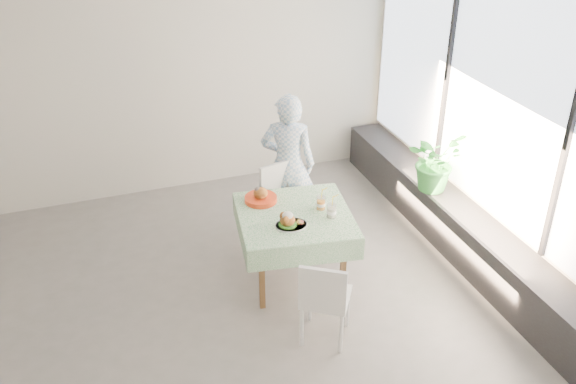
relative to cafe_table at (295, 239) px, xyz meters
name	(u,v)px	position (x,y,z in m)	size (l,w,h in m)	color
floor	(199,314)	(-1.01, -0.21, -0.46)	(6.00, 6.00, 0.00)	slate
ceiling	(173,4)	(-1.01, -0.21, 2.34)	(6.00, 6.00, 0.00)	white
wall_back	(142,81)	(-1.01, 2.29, 0.94)	(6.00, 0.02, 2.80)	beige
wall_right	(500,129)	(1.99, -0.21, 0.94)	(0.02, 5.00, 2.80)	beige
window_pane	(501,105)	(1.96, -0.21, 1.19)	(0.01, 4.80, 2.18)	#D1E0F9
window_ledge	(465,235)	(1.79, -0.21, -0.21)	(0.40, 4.80, 0.50)	black
cafe_table	(295,239)	(0.00, 0.00, 0.00)	(1.18, 1.18, 0.74)	brown
chair_far	(287,221)	(0.14, 0.63, -0.19)	(0.51, 0.51, 0.88)	white
chair_near	(325,313)	(-0.05, -0.88, -0.20)	(0.55, 0.55, 0.84)	white
diner	(288,164)	(0.25, 0.90, 0.33)	(0.58, 0.38, 1.58)	#82ABD1
main_dish	(289,222)	(-0.12, -0.19, 0.33)	(0.30, 0.30, 0.15)	white
juice_cup_orange	(321,204)	(0.26, 0.00, 0.34)	(0.09, 0.09, 0.25)	white
juice_cup_lemonade	(332,211)	(0.30, -0.16, 0.34)	(0.09, 0.09, 0.26)	white
second_dish	(261,197)	(-0.23, 0.33, 0.33)	(0.31, 0.31, 0.15)	red
potted_plant	(435,161)	(1.72, 0.39, 0.37)	(0.59, 0.51, 0.66)	#267232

